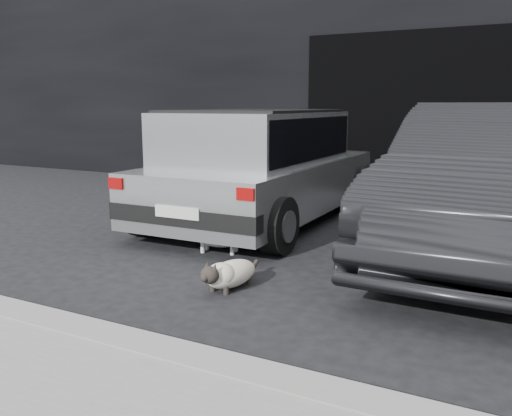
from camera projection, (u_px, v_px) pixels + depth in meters
The scene contains 8 objects.
ground at pixel (251, 245), 5.72m from camera, with size 80.00×80.00×0.00m, color black.
building_facade at pixel (452, 47), 10.00m from camera, with size 34.00×4.00×5.00m, color black.
garage_opening at pixel (428, 115), 8.48m from camera, with size 4.00×0.10×2.60m, color black.
curb at pixel (186, 362), 2.99m from camera, with size 18.00×0.25×0.12m, color gray.
silver_hatchback at pixel (261, 162), 6.70m from camera, with size 1.94×3.83×1.40m.
second_car at pixel (493, 181), 5.21m from camera, with size 1.57×4.49×1.48m, color black.
cat_siamese at pixel (228, 274), 4.33m from camera, with size 0.33×0.80×0.28m.
cat_white at pixel (223, 235), 5.40m from camera, with size 0.76×0.37×0.37m.
Camera 1 is at (2.64, -4.88, 1.46)m, focal length 38.00 mm.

